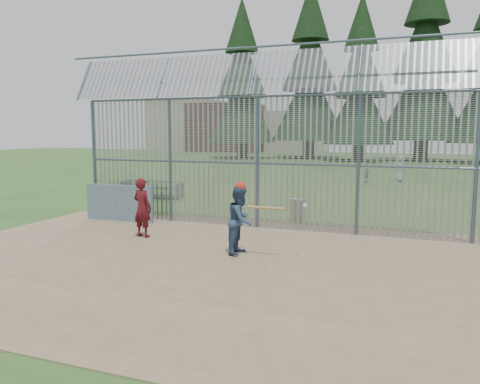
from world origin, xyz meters
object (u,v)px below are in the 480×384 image
at_px(trash_can, 298,209).
at_px(batter, 241,220).
at_px(dugout_wall, 119,203).
at_px(bleacher, 152,188).
at_px(onlooker, 142,208).

bearing_deg(trash_can, batter, -93.22).
bearing_deg(dugout_wall, bleacher, 110.39).
distance_m(trash_can, bleacher, 8.14).
xyz_separation_m(batter, onlooker, (-3.21, 0.73, 0.01)).
xyz_separation_m(trash_can, bleacher, (-7.50, 3.16, 0.03)).
bearing_deg(trash_can, dugout_wall, -157.55).
xyz_separation_m(dugout_wall, trash_can, (5.48, 2.27, -0.24)).
relative_size(onlooker, bleacher, 0.55).
bearing_deg(trash_can, bleacher, 157.14).
bearing_deg(batter, dugout_wall, 63.85).
bearing_deg(onlooker, dugout_wall, -29.78).
relative_size(batter, trash_can, 2.00).
height_order(onlooker, bleacher, onlooker).
xyz_separation_m(dugout_wall, onlooker, (2.01, -1.77, 0.23)).
bearing_deg(bleacher, dugout_wall, -69.61).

